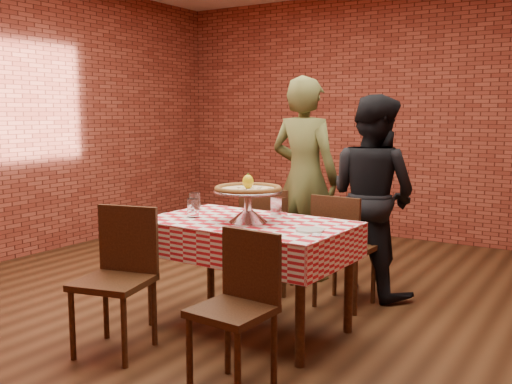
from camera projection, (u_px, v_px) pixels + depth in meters
ground at (244, 303)px, 4.54m from camera, size 6.00×6.00×0.00m
back_wall at (382, 116)px, 6.86m from camera, size 5.50×0.00×5.50m
table at (248, 276)px, 3.96m from camera, size 1.39×0.87×0.75m
tablecloth at (248, 238)px, 3.92m from camera, size 1.43×0.90×0.23m
pizza_stand at (248, 206)px, 3.87m from camera, size 0.64×0.64×0.21m
pizza at (248, 190)px, 3.85m from camera, size 0.61×0.61×0.03m
lemon at (248, 182)px, 3.85m from camera, size 0.10×0.10×0.10m
water_glass_left at (193, 208)px, 4.04m from camera, size 0.09×0.09×0.13m
water_glass_right at (195, 201)px, 4.34m from camera, size 0.09×0.09×0.13m
side_plate at (310, 230)px, 3.57m from camera, size 0.19×0.19×0.01m
sweetener_packet_a at (316, 236)px, 3.43m from camera, size 0.06×0.05×0.00m
sweetener_packet_b at (317, 234)px, 3.47m from camera, size 0.05×0.04×0.00m
condiment_caddy at (279, 206)px, 4.11m from camera, size 0.10×0.08×0.13m
chair_near_left at (113, 282)px, 3.55m from camera, size 0.51×0.51×0.90m
chair_near_right at (232, 315)px, 3.03m from camera, size 0.40×0.40×0.86m
chair_far_left at (268, 239)px, 4.82m from camera, size 0.50×0.50×0.88m
chair_far_right at (345, 250)px, 4.43m from camera, size 0.41×0.41×0.88m
diner_olive at (304, 179)px, 5.15m from camera, size 0.68×0.46×1.80m
diner_black at (372, 196)px, 4.69m from camera, size 0.94×0.83×1.63m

